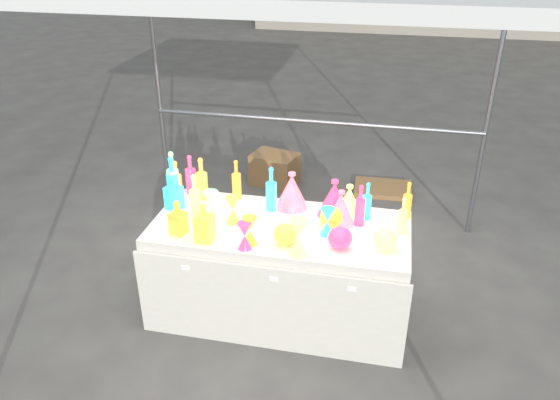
% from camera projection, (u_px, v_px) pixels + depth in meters
% --- Properties ---
extents(ground, '(80.00, 80.00, 0.00)m').
position_uv_depth(ground, '(280.00, 310.00, 4.16)').
color(ground, '#625F5A').
rests_on(ground, ground).
extents(display_table, '(1.84, 0.83, 0.75)m').
position_uv_depth(display_table, '(280.00, 270.00, 3.98)').
color(display_table, silver).
rests_on(display_table, ground).
extents(cardboard_box_closed, '(0.55, 0.46, 0.35)m').
position_uv_depth(cardboard_box_closed, '(275.00, 169.00, 6.03)').
color(cardboard_box_closed, olive).
rests_on(cardboard_box_closed, ground).
extents(cardboard_box_flat, '(0.62, 0.45, 0.05)m').
position_uv_depth(cardboard_box_flat, '(383.00, 189.00, 5.94)').
color(cardboard_box_flat, olive).
rests_on(cardboard_box_flat, ground).
extents(bottle_0, '(0.09, 0.09, 0.31)m').
position_uv_depth(bottle_0, '(176.00, 180.00, 4.11)').
color(bottle_0, red).
rests_on(bottle_0, display_table).
extents(bottle_1, '(0.09, 0.09, 0.37)m').
position_uv_depth(bottle_1, '(172.00, 180.00, 4.03)').
color(bottle_1, '#1A8F21').
rests_on(bottle_1, display_table).
extents(bottle_2, '(0.09, 0.09, 0.31)m').
position_uv_depth(bottle_2, '(236.00, 179.00, 4.11)').
color(bottle_2, gold).
rests_on(bottle_2, display_table).
extents(bottle_3, '(0.11, 0.11, 0.32)m').
position_uv_depth(bottle_3, '(191.00, 174.00, 4.19)').
color(bottle_3, '#1F3AB5').
rests_on(bottle_3, display_table).
extents(bottle_4, '(0.09, 0.09, 0.34)m').
position_uv_depth(bottle_4, '(195.00, 196.00, 3.84)').
color(bottle_4, '#14667D').
rests_on(bottle_4, display_table).
extents(bottle_5, '(0.09, 0.09, 0.41)m').
position_uv_depth(bottle_5, '(173.00, 177.00, 4.03)').
color(bottle_5, '#B724A9').
rests_on(bottle_5, display_table).
extents(bottle_6, '(0.11, 0.11, 0.34)m').
position_uv_depth(bottle_6, '(202.00, 179.00, 4.09)').
color(bottle_6, red).
rests_on(bottle_6, display_table).
extents(bottle_7, '(0.09, 0.09, 0.34)m').
position_uv_depth(bottle_7, '(271.00, 189.00, 3.94)').
color(bottle_7, '#1A8F21').
rests_on(bottle_7, display_table).
extents(decanter_0, '(0.12, 0.12, 0.27)m').
position_uv_depth(decanter_0, '(204.00, 223.00, 3.57)').
color(decanter_0, red).
rests_on(decanter_0, display_table).
extents(decanter_1, '(0.12, 0.12, 0.25)m').
position_uv_depth(decanter_1, '(178.00, 217.00, 3.66)').
color(decanter_1, gold).
rests_on(decanter_1, display_table).
extents(decanter_2, '(0.14, 0.14, 0.26)m').
position_uv_depth(decanter_2, '(174.00, 192.00, 3.97)').
color(decanter_2, '#1A8F21').
rests_on(decanter_2, display_table).
extents(hourglass_0, '(0.11, 0.11, 0.20)m').
position_uv_depth(hourglass_0, '(250.00, 231.00, 3.55)').
color(hourglass_0, gold).
rests_on(hourglass_0, display_table).
extents(hourglass_1, '(0.11, 0.11, 0.19)m').
position_uv_depth(hourglass_1, '(245.00, 236.00, 3.51)').
color(hourglass_1, '#1F3AB5').
rests_on(hourglass_1, display_table).
extents(hourglass_2, '(0.16, 0.16, 0.25)m').
position_uv_depth(hourglass_2, '(299.00, 238.00, 3.43)').
color(hourglass_2, '#14667D').
rests_on(hourglass_2, display_table).
extents(hourglass_3, '(0.15, 0.15, 0.23)m').
position_uv_depth(hourglass_3, '(211.00, 206.00, 3.82)').
color(hourglass_3, '#B724A9').
rests_on(hourglass_3, display_table).
extents(hourglass_4, '(0.10, 0.10, 0.20)m').
position_uv_depth(hourglass_4, '(233.00, 210.00, 3.80)').
color(hourglass_4, red).
rests_on(hourglass_4, display_table).
extents(hourglass_5, '(0.12, 0.12, 0.20)m').
position_uv_depth(hourglass_5, '(327.00, 222.00, 3.66)').
color(hourglass_5, '#1A8F21').
rests_on(hourglass_5, display_table).
extents(globe_0, '(0.17, 0.17, 0.13)m').
position_uv_depth(globe_0, '(285.00, 235.00, 3.58)').
color(globe_0, red).
rests_on(globe_0, display_table).
extents(globe_1, '(0.17, 0.17, 0.12)m').
position_uv_depth(globe_1, '(385.00, 240.00, 3.52)').
color(globe_1, '#14667D').
rests_on(globe_1, display_table).
extents(globe_2, '(0.18, 0.18, 0.13)m').
position_uv_depth(globe_2, '(331.00, 218.00, 3.77)').
color(globe_2, gold).
rests_on(globe_2, display_table).
extents(globe_3, '(0.19, 0.19, 0.13)m').
position_uv_depth(globe_3, '(340.00, 239.00, 3.53)').
color(globe_3, '#1F3AB5').
rests_on(globe_3, display_table).
extents(lampshade_0, '(0.32, 0.32, 0.28)m').
position_uv_depth(lampshade_0, '(292.00, 190.00, 3.99)').
color(lampshade_0, gold).
rests_on(lampshade_0, display_table).
extents(lampshade_1, '(0.22, 0.22, 0.25)m').
position_uv_depth(lampshade_1, '(341.00, 207.00, 3.79)').
color(lampshade_1, gold).
rests_on(lampshade_1, display_table).
extents(lampshade_2, '(0.27, 0.27, 0.28)m').
position_uv_depth(lampshade_2, '(334.00, 198.00, 3.89)').
color(lampshade_2, '#1F3AB5').
rests_on(lampshade_2, display_table).
extents(lampshade_3, '(0.22, 0.22, 0.25)m').
position_uv_depth(lampshade_3, '(349.00, 201.00, 3.87)').
color(lampshade_3, '#14667D').
rests_on(lampshade_3, display_table).
extents(bottle_8, '(0.08, 0.08, 0.28)m').
position_uv_depth(bottle_8, '(367.00, 201.00, 3.83)').
color(bottle_8, '#1A8F21').
rests_on(bottle_8, display_table).
extents(bottle_9, '(0.08, 0.08, 0.28)m').
position_uv_depth(bottle_9, '(408.00, 200.00, 3.85)').
color(bottle_9, gold).
rests_on(bottle_9, display_table).
extents(bottle_10, '(0.08, 0.08, 0.31)m').
position_uv_depth(bottle_10, '(360.00, 205.00, 3.75)').
color(bottle_10, '#1F3AB5').
rests_on(bottle_10, display_table).
extents(bottle_11, '(0.07, 0.07, 0.27)m').
position_uv_depth(bottle_11, '(403.00, 216.00, 3.66)').
color(bottle_11, '#14667D').
rests_on(bottle_11, display_table).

